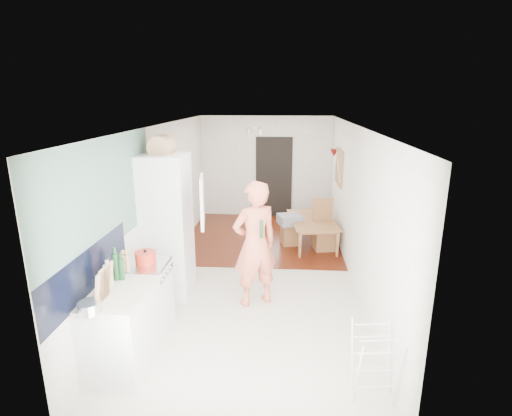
# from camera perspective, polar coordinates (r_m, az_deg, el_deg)

# --- Properties ---
(room_shell) EXTENTS (3.20, 7.00, 2.50)m
(room_shell) POSITION_cam_1_polar(r_m,az_deg,el_deg) (6.54, -0.03, 0.67)
(room_shell) COLOR white
(room_shell) RESTS_ON ground
(floor) EXTENTS (3.20, 7.00, 0.01)m
(floor) POSITION_cam_1_polar(r_m,az_deg,el_deg) (6.97, -0.03, -9.31)
(floor) COLOR beige
(floor) RESTS_ON ground
(wood_floor_overlay) EXTENTS (3.20, 3.30, 0.01)m
(wood_floor_overlay) POSITION_cam_1_polar(r_m,az_deg,el_deg) (8.67, 0.85, -4.14)
(wood_floor_overlay) COLOR #611707
(wood_floor_overlay) RESTS_ON room_shell
(sage_wall_panel) EXTENTS (0.02, 3.00, 1.30)m
(sage_wall_panel) POSITION_cam_1_polar(r_m,az_deg,el_deg) (4.89, -20.77, 1.75)
(sage_wall_panel) COLOR slate
(sage_wall_panel) RESTS_ON room_shell
(tile_splashback) EXTENTS (0.02, 1.90, 0.50)m
(tile_splashback) POSITION_cam_1_polar(r_m,az_deg,el_deg) (4.63, -22.69, -8.35)
(tile_splashback) COLOR black
(tile_splashback) RESTS_ON room_shell
(doorway_recess) EXTENTS (0.90, 0.04, 2.00)m
(doorway_recess) POSITION_cam_1_polar(r_m,az_deg,el_deg) (9.98, 2.57, 4.40)
(doorway_recess) COLOR black
(doorway_recess) RESTS_ON room_shell
(base_cabinet) EXTENTS (0.60, 0.90, 0.86)m
(base_cabinet) POSITION_cam_1_polar(r_m,az_deg,el_deg) (4.84, -18.62, -16.46)
(base_cabinet) COLOR silver
(base_cabinet) RESTS_ON room_shell
(worktop) EXTENTS (0.62, 0.92, 0.06)m
(worktop) POSITION_cam_1_polar(r_m,az_deg,el_deg) (4.62, -19.12, -11.59)
(worktop) COLOR beige
(worktop) RESTS_ON room_shell
(range_cooker) EXTENTS (0.60, 0.60, 0.88)m
(range_cooker) POSITION_cam_1_polar(r_m,az_deg,el_deg) (5.44, -15.60, -12.33)
(range_cooker) COLOR silver
(range_cooker) RESTS_ON room_shell
(cooker_top) EXTENTS (0.60, 0.60, 0.04)m
(cooker_top) POSITION_cam_1_polar(r_m,az_deg,el_deg) (5.24, -15.96, -7.87)
(cooker_top) COLOR silver
(cooker_top) RESTS_ON room_shell
(fridge_housing) EXTENTS (0.66, 0.66, 2.15)m
(fridge_housing) POSITION_cam_1_polar(r_m,az_deg,el_deg) (6.08, -12.61, -2.61)
(fridge_housing) COLOR silver
(fridge_housing) RESTS_ON room_shell
(fridge_door) EXTENTS (0.14, 0.56, 0.70)m
(fridge_door) POSITION_cam_1_polar(r_m,az_deg,el_deg) (5.52, -7.70, 0.92)
(fridge_door) COLOR silver
(fridge_door) RESTS_ON room_shell
(fridge_interior) EXTENTS (0.02, 0.52, 0.66)m
(fridge_interior) POSITION_cam_1_polar(r_m,az_deg,el_deg) (5.87, -9.98, 1.71)
(fridge_interior) COLOR white
(fridge_interior) RESTS_ON room_shell
(pinboard) EXTENTS (0.03, 0.90, 0.70)m
(pinboard) POSITION_cam_1_polar(r_m,az_deg,el_deg) (8.39, 11.80, 5.77)
(pinboard) COLOR tan
(pinboard) RESTS_ON room_shell
(pinboard_frame) EXTENTS (0.00, 0.94, 0.74)m
(pinboard_frame) POSITION_cam_1_polar(r_m,az_deg,el_deg) (8.39, 11.70, 5.78)
(pinboard_frame) COLOR #976437
(pinboard_frame) RESTS_ON room_shell
(wall_sconce) EXTENTS (0.18, 0.18, 0.16)m
(wall_sconce) POSITION_cam_1_polar(r_m,az_deg,el_deg) (9.00, 11.09, 7.74)
(wall_sconce) COLOR maroon
(wall_sconce) RESTS_ON room_shell
(person) EXTENTS (0.95, 0.84, 2.17)m
(person) POSITION_cam_1_polar(r_m,az_deg,el_deg) (5.61, -0.16, -3.63)
(person) COLOR #F67557
(person) RESTS_ON floor
(dining_table) EXTENTS (0.88, 1.39, 0.46)m
(dining_table) POSITION_cam_1_polar(r_m,az_deg,el_deg) (8.25, 8.18, -3.69)
(dining_table) COLOR #976437
(dining_table) RESTS_ON floor
(dining_chair) EXTENTS (0.49, 0.49, 0.99)m
(dining_chair) POSITION_cam_1_polar(r_m,az_deg,el_deg) (7.96, 9.83, -2.46)
(dining_chair) COLOR #976437
(dining_chair) RESTS_ON floor
(stool) EXTENTS (0.41, 0.41, 0.44)m
(stool) POSITION_cam_1_polar(r_m,az_deg,el_deg) (8.21, 4.89, -3.76)
(stool) COLOR #976437
(stool) RESTS_ON floor
(grey_drape) EXTENTS (0.54, 0.54, 0.19)m
(grey_drape) POSITION_cam_1_polar(r_m,az_deg,el_deg) (8.09, 4.81, -1.67)
(grey_drape) COLOR gray
(grey_drape) RESTS_ON stool
(drying_rack) EXTENTS (0.43, 0.40, 0.77)m
(drying_rack) POSITION_cam_1_polar(r_m,az_deg,el_deg) (4.39, 16.54, -20.65)
(drying_rack) COLOR silver
(drying_rack) RESTS_ON floor
(bread_bin) EXTENTS (0.40, 0.38, 0.19)m
(bread_bin) POSITION_cam_1_polar(r_m,az_deg,el_deg) (5.92, -13.32, 8.47)
(bread_bin) COLOR tan
(bread_bin) RESTS_ON fridge_housing
(red_casserole) EXTENTS (0.27, 0.27, 0.15)m
(red_casserole) POSITION_cam_1_polar(r_m,az_deg,el_deg) (5.20, -15.50, -6.86)
(red_casserole) COLOR red
(red_casserole) RESTS_ON cooker_top
(steel_pan) EXTENTS (0.26, 0.26, 0.11)m
(steel_pan) POSITION_cam_1_polar(r_m,az_deg,el_deg) (4.28, -22.67, -12.97)
(steel_pan) COLOR silver
(steel_pan) RESTS_ON worktop
(held_bottle) EXTENTS (0.05, 0.05, 0.24)m
(held_bottle) POSITION_cam_1_polar(r_m,az_deg,el_deg) (5.39, 0.78, -3.07)
(held_bottle) COLOR #194420
(held_bottle) RESTS_ON person
(bottle_a) EXTENTS (0.09, 0.09, 0.31)m
(bottle_a) POSITION_cam_1_polar(r_m,az_deg,el_deg) (4.84, -19.36, -7.93)
(bottle_a) COLOR #194420
(bottle_a) RESTS_ON worktop
(bottle_b) EXTENTS (0.06, 0.06, 0.26)m
(bottle_b) POSITION_cam_1_polar(r_m,az_deg,el_deg) (4.83, -18.67, -8.26)
(bottle_b) COLOR #194420
(bottle_b) RESTS_ON worktop
(bottle_c) EXTENTS (0.10, 0.10, 0.24)m
(bottle_c) POSITION_cam_1_polar(r_m,az_deg,el_deg) (4.74, -20.35, -9.01)
(bottle_c) COLOR silver
(bottle_c) RESTS_ON worktop
(pepper_mill_front) EXTENTS (0.06, 0.06, 0.21)m
(pepper_mill_front) POSITION_cam_1_polar(r_m,az_deg,el_deg) (5.06, -18.37, -7.44)
(pepper_mill_front) COLOR tan
(pepper_mill_front) RESTS_ON worktop
(pepper_mill_back) EXTENTS (0.06, 0.06, 0.21)m
(pepper_mill_back) POSITION_cam_1_polar(r_m,az_deg,el_deg) (5.04, -17.93, -7.47)
(pepper_mill_back) COLOR tan
(pepper_mill_back) RESTS_ON worktop
(chopping_boards) EXTENTS (0.08, 0.28, 0.38)m
(chopping_boards) POSITION_cam_1_polar(r_m,az_deg,el_deg) (4.39, -20.89, -10.08)
(chopping_boards) COLOR tan
(chopping_boards) RESTS_ON worktop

